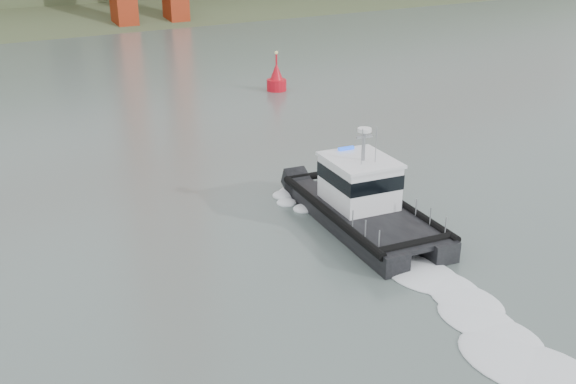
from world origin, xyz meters
name	(u,v)px	position (x,y,z in m)	size (l,w,h in m)	color
ground	(423,289)	(0.00, 0.00, 0.00)	(400.00, 400.00, 0.00)	#4D5C58
patrol_boat	(362,199)	(2.06, 6.00, 1.21)	(5.49, 10.47, 4.83)	black
nav_buoy	(277,80)	(14.14, 30.99, 0.95)	(1.73, 1.73, 3.61)	red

